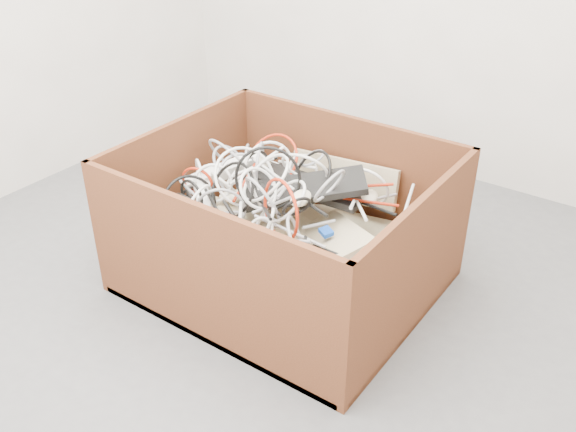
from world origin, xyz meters
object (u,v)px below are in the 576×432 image
Objects in this scene: cardboard_box at (282,250)px; power_strip_left at (223,171)px; power_strip_right at (203,206)px; vga_plug at (326,232)px.

cardboard_box reaches higher than power_strip_left.
power_strip_left is at bearing 160.82° from power_strip_right.
cardboard_box is 24.98× the size of vga_plug.
power_strip_left is at bearing -166.35° from vga_plug.
cardboard_box reaches higher than vga_plug.
vga_plug is (0.49, 0.11, -0.00)m from power_strip_right.
power_strip_left is 7.45× the size of vga_plug.
power_strip_left is 0.59m from vga_plug.
cardboard_box is 0.36m from power_strip_right.
vga_plug is at bearing -11.68° from cardboard_box.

